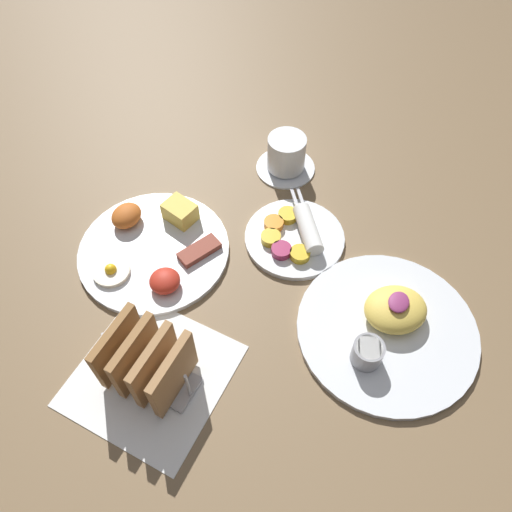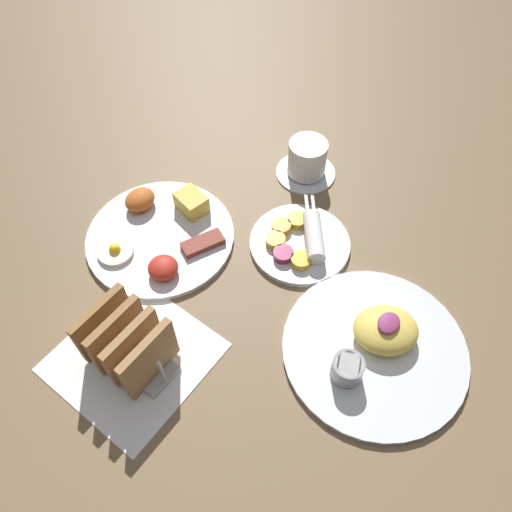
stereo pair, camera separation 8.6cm
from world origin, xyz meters
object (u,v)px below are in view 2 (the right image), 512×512
at_px(plate_breakfast, 161,233).
at_px(coffee_cup, 307,160).
at_px(plate_condiments, 301,241).
at_px(plate_foreground, 375,345).
at_px(toast_rack, 127,343).

height_order(plate_breakfast, coffee_cup, coffee_cup).
bearing_deg(plate_condiments, plate_breakfast, 122.66).
bearing_deg(plate_condiments, plate_foreground, -115.88).
height_order(plate_breakfast, toast_rack, toast_rack).
xyz_separation_m(plate_breakfast, toast_rack, (-0.20, -0.13, 0.04)).
distance_m(plate_breakfast, coffee_cup, 0.32).
xyz_separation_m(plate_foreground, coffee_cup, (0.26, 0.30, 0.02)).
distance_m(plate_condiments, coffee_cup, 0.19).
height_order(plate_condiments, coffee_cup, coffee_cup).
bearing_deg(toast_rack, plate_breakfast, 32.85).
bearing_deg(plate_foreground, plate_breakfast, 94.99).
bearing_deg(plate_condiments, coffee_cup, 30.71).
height_order(plate_breakfast, plate_condiments, plate_breakfast).
relative_size(plate_condiments, toast_rack, 1.28).
bearing_deg(plate_condiments, toast_rack, 165.88).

